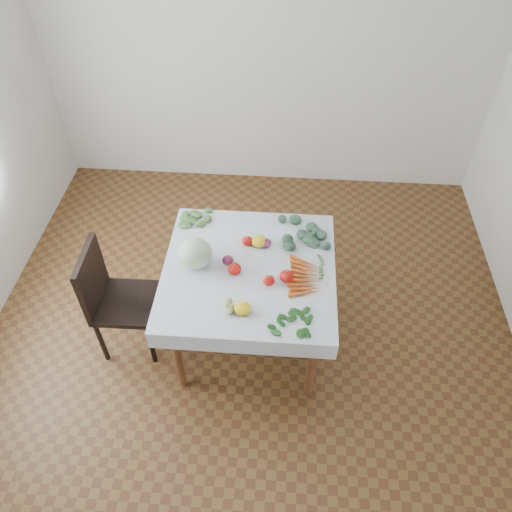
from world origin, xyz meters
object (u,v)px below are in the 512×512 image
at_px(table, 249,279).
at_px(cabbage, 195,253).
at_px(carrot_bunch, 305,277).
at_px(chair, 112,295).
at_px(heirloom_back, 259,241).

bearing_deg(table, cabbage, 177.44).
bearing_deg(carrot_bunch, cabbage, 173.90).
bearing_deg(carrot_bunch, table, 170.53).
height_order(cabbage, carrot_bunch, cabbage).
distance_m(chair, heirloom_back, 1.08).
distance_m(cabbage, carrot_bunch, 0.73).
relative_size(table, cabbage, 4.52).
height_order(table, cabbage, cabbage).
height_order(heirloom_back, carrot_bunch, heirloom_back).
bearing_deg(cabbage, chair, -168.58).
bearing_deg(cabbage, carrot_bunch, -6.10).
xyz_separation_m(chair, carrot_bunch, (1.30, 0.04, 0.25)).
relative_size(table, carrot_bunch, 2.68).
relative_size(cabbage, carrot_bunch, 0.59).
bearing_deg(table, carrot_bunch, -9.47).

